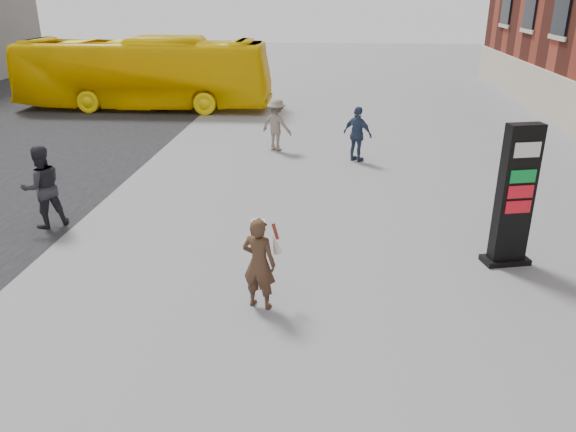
# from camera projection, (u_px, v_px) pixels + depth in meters

# --- Properties ---
(ground) EXTENTS (100.00, 100.00, 0.00)m
(ground) POSITION_uv_depth(u_px,v_px,m) (283.00, 300.00, 9.61)
(ground) COLOR #9E9EA3
(info_pylon) EXTENTS (0.96, 0.64, 2.74)m
(info_pylon) POSITION_uv_depth(u_px,v_px,m) (515.00, 196.00, 10.41)
(info_pylon) COLOR black
(info_pylon) RESTS_ON ground
(woman) EXTENTS (0.72, 0.68, 1.59)m
(woman) POSITION_uv_depth(u_px,v_px,m) (259.00, 262.00, 9.12)
(woman) COLOR #3C2919
(woman) RESTS_ON ground
(bus) EXTENTS (11.09, 2.70, 3.08)m
(bus) POSITION_uv_depth(u_px,v_px,m) (143.00, 73.00, 24.50)
(bus) COLOR yellow
(bus) RESTS_ON road
(pedestrian_a) EXTENTS (1.13, 1.12, 1.84)m
(pedestrian_a) POSITION_uv_depth(u_px,v_px,m) (42.00, 187.00, 12.28)
(pedestrian_a) COLOR #25252B
(pedestrian_a) RESTS_ON ground
(pedestrian_b) EXTENTS (1.25, 1.06, 1.68)m
(pedestrian_b) POSITION_uv_depth(u_px,v_px,m) (276.00, 125.00, 18.28)
(pedestrian_b) COLOR gray
(pedestrian_b) RESTS_ON ground
(pedestrian_c) EXTENTS (1.05, 0.90, 1.69)m
(pedestrian_c) POSITION_uv_depth(u_px,v_px,m) (358.00, 134.00, 17.08)
(pedestrian_c) COLOR #303F5C
(pedestrian_c) RESTS_ON ground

